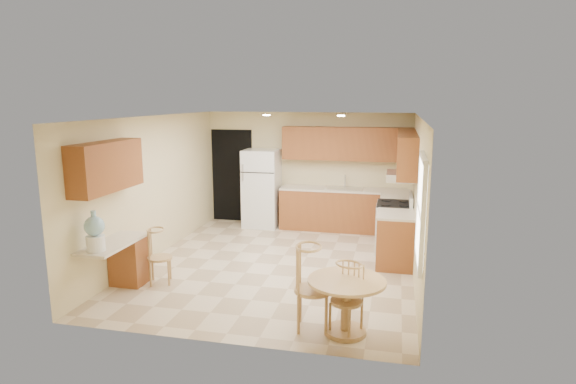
% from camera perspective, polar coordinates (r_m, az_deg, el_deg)
% --- Properties ---
extents(floor, '(5.50, 5.50, 0.00)m').
position_cam_1_polar(floor, '(8.32, -1.26, -8.58)').
color(floor, beige).
rests_on(floor, ground).
extents(ceiling, '(4.50, 5.50, 0.02)m').
position_cam_1_polar(ceiling, '(7.84, -1.34, 8.88)').
color(ceiling, white).
rests_on(ceiling, wall_back).
extents(wall_back, '(4.50, 0.02, 2.50)m').
position_cam_1_polar(wall_back, '(10.64, 2.31, 2.69)').
color(wall_back, '#CFBD8B').
rests_on(wall_back, floor).
extents(wall_front, '(4.50, 0.02, 2.50)m').
position_cam_1_polar(wall_front, '(5.44, -8.40, -5.60)').
color(wall_front, '#CFBD8B').
rests_on(wall_front, floor).
extents(wall_left, '(0.02, 5.50, 2.50)m').
position_cam_1_polar(wall_left, '(8.80, -15.65, 0.52)').
color(wall_left, '#CFBD8B').
rests_on(wall_left, floor).
extents(wall_right, '(0.02, 5.50, 2.50)m').
position_cam_1_polar(wall_right, '(7.76, 15.03, -0.82)').
color(wall_right, '#CFBD8B').
rests_on(wall_right, floor).
extents(doorway, '(0.90, 0.02, 2.10)m').
position_cam_1_polar(doorway, '(11.10, -6.63, 1.94)').
color(doorway, black).
rests_on(doorway, floor).
extents(base_cab_back, '(2.75, 0.60, 0.87)m').
position_cam_1_polar(base_cab_back, '(10.38, 6.73, -2.17)').
color(base_cab_back, '#955126').
rests_on(base_cab_back, floor).
extents(counter_back, '(2.75, 0.63, 0.04)m').
position_cam_1_polar(counter_back, '(10.28, 6.79, 0.29)').
color(counter_back, beige).
rests_on(counter_back, base_cab_back).
extents(base_cab_right_a, '(0.60, 0.59, 0.87)m').
position_cam_1_polar(base_cab_right_a, '(9.75, 12.65, -3.24)').
color(base_cab_right_a, '#955126').
rests_on(base_cab_right_a, floor).
extents(counter_right_a, '(0.63, 0.59, 0.04)m').
position_cam_1_polar(counter_right_a, '(9.65, 12.77, -0.62)').
color(counter_right_a, beige).
rests_on(counter_right_a, base_cab_right_a).
extents(base_cab_right_b, '(0.60, 0.80, 0.87)m').
position_cam_1_polar(base_cab_right_b, '(8.34, 12.59, -5.66)').
color(base_cab_right_b, '#955126').
rests_on(base_cab_right_b, floor).
extents(counter_right_b, '(0.63, 0.80, 0.04)m').
position_cam_1_polar(counter_right_b, '(8.23, 12.72, -2.63)').
color(counter_right_b, beige).
rests_on(counter_right_b, base_cab_right_b).
extents(upper_cab_back, '(2.75, 0.33, 0.70)m').
position_cam_1_polar(upper_cab_back, '(10.28, 6.99, 5.69)').
color(upper_cab_back, '#955126').
rests_on(upper_cab_back, wall_back).
extents(upper_cab_right, '(0.33, 2.42, 0.70)m').
position_cam_1_polar(upper_cab_right, '(8.86, 13.89, 4.60)').
color(upper_cab_right, '#955126').
rests_on(upper_cab_right, wall_right).
extents(upper_cab_left, '(0.33, 1.40, 0.70)m').
position_cam_1_polar(upper_cab_left, '(7.27, -20.71, 2.86)').
color(upper_cab_left, '#955126').
rests_on(upper_cab_left, wall_left).
extents(sink, '(0.78, 0.44, 0.01)m').
position_cam_1_polar(sink, '(10.28, 6.65, 0.42)').
color(sink, silver).
rests_on(sink, counter_back).
extents(range_hood, '(0.50, 0.76, 0.14)m').
position_cam_1_polar(range_hood, '(8.89, 13.21, 1.85)').
color(range_hood, silver).
rests_on(range_hood, upper_cab_right).
extents(desk_pedestal, '(0.48, 0.42, 0.72)m').
position_cam_1_polar(desk_pedestal, '(7.79, -18.30, -7.75)').
color(desk_pedestal, '#955126').
rests_on(desk_pedestal, floor).
extents(desk_top, '(0.50, 1.20, 0.04)m').
position_cam_1_polar(desk_top, '(7.37, -20.00, -5.76)').
color(desk_top, beige).
rests_on(desk_top, desk_pedestal).
extents(window, '(0.06, 1.12, 1.30)m').
position_cam_1_polar(window, '(5.90, 15.55, -2.05)').
color(window, white).
rests_on(window, wall_right).
extents(can_light_a, '(0.14, 0.14, 0.02)m').
position_cam_1_polar(can_light_a, '(9.13, -2.56, 9.09)').
color(can_light_a, white).
rests_on(can_light_a, ceiling).
extents(can_light_b, '(0.14, 0.14, 0.02)m').
position_cam_1_polar(can_light_b, '(8.86, 6.31, 8.98)').
color(can_light_b, white).
rests_on(can_light_b, ceiling).
extents(refrigerator, '(0.75, 0.73, 1.70)m').
position_cam_1_polar(refrigerator, '(10.58, -3.12, 0.45)').
color(refrigerator, white).
rests_on(refrigerator, floor).
extents(stove, '(0.65, 0.76, 1.09)m').
position_cam_1_polar(stove, '(9.08, 12.48, -4.06)').
color(stove, white).
rests_on(stove, floor).
extents(dining_table, '(0.93, 0.93, 0.69)m').
position_cam_1_polar(dining_table, '(5.91, 6.93, -12.42)').
color(dining_table, tan).
rests_on(dining_table, floor).
extents(chair_table_a, '(0.46, 0.60, 1.05)m').
position_cam_1_polar(chair_table_a, '(5.85, 2.82, -10.62)').
color(chair_table_a, tan).
rests_on(chair_table_a, floor).
extents(chair_table_b, '(0.38, 0.44, 0.87)m').
position_cam_1_polar(chair_table_b, '(5.81, 6.86, -12.04)').
color(chair_table_b, tan).
rests_on(chair_table_b, floor).
extents(chair_desk, '(0.37, 0.48, 0.85)m').
position_cam_1_polar(chair_desk, '(7.56, -15.27, -6.91)').
color(chair_desk, tan).
rests_on(chair_desk, floor).
extents(water_crock, '(0.27, 0.27, 0.56)m').
position_cam_1_polar(water_crock, '(6.98, -21.92, -4.51)').
color(water_crock, white).
rests_on(water_crock, desk_top).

